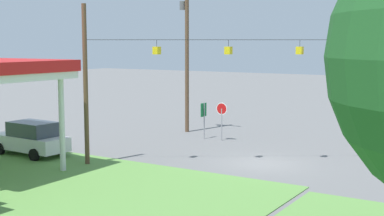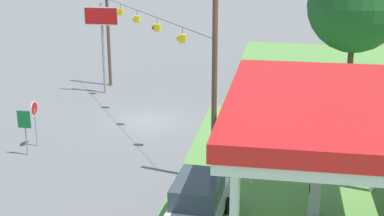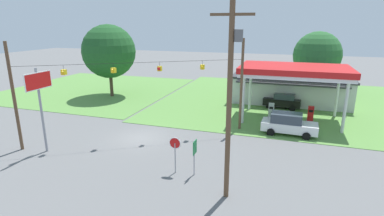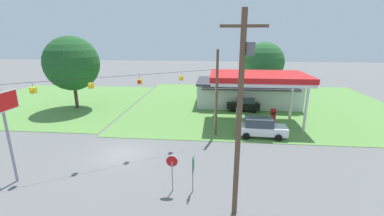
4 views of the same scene
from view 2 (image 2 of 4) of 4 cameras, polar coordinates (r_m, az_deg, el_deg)
name	(u,v)px [view 2 (image 2 of 4)]	position (r m, az deg, el deg)	size (l,w,h in m)	color
ground_plane	(149,121)	(32.76, -4.59, -1.38)	(160.00, 160.00, 0.00)	slate
grass_verge_opposite_corner	(380,71)	(47.88, 19.42, 3.71)	(24.00, 24.00, 0.04)	#5B8E42
gas_station_canopy	(326,110)	(18.63, 14.06, -0.17)	(10.42, 6.64, 5.54)	silver
fuel_pump_near	(314,198)	(21.99, 12.92, -9.33)	(0.71, 0.56, 1.61)	gray
car_at_pumps_front	(197,204)	(20.49, 0.52, -10.25)	(4.84, 2.24, 1.93)	white
stop_sign_roadside	(35,114)	(29.29, -16.43, -0.60)	(0.80, 0.08, 2.50)	#99999E
stop_sign_overhead	(102,28)	(38.19, -9.60, 8.41)	(0.22, 2.47, 6.48)	gray
route_sign	(25,124)	(28.18, -17.43, -1.62)	(0.10, 0.70, 2.40)	gray
signal_span_gantry	(147,47)	(31.60, -4.81, 6.49)	(15.78, 10.24, 8.36)	brown
tree_west_verge	(355,5)	(41.56, 17.02, 10.43)	(6.98, 6.98, 9.52)	#4C3828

